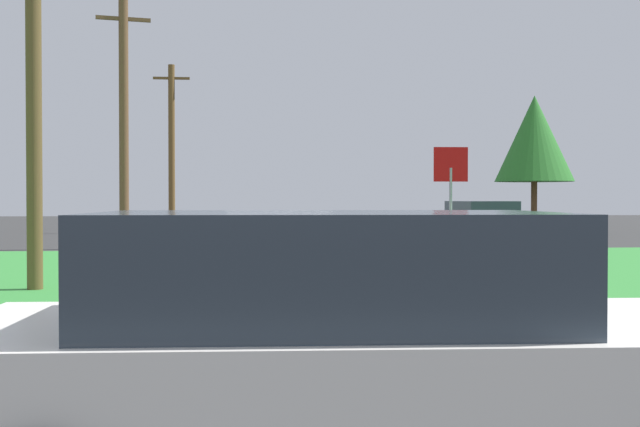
{
  "coord_description": "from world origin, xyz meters",
  "views": [
    {
      "loc": [
        -0.8,
        -19.21,
        1.69
      ],
      "look_at": [
        1.46,
        4.82,
        1.25
      ],
      "focal_mm": 44.7,
      "sensor_mm": 36.0,
      "label": 1
    }
  ],
  "objects_px": {
    "utility_pole_near": "(33,30)",
    "car_on_crossroad": "(478,227)",
    "stop_sign": "(451,183)",
    "utility_pole_mid": "(124,121)",
    "utility_pole_far": "(172,147)",
    "oak_tree_left": "(534,139)",
    "car_behind_on_main_road": "(360,358)"
  },
  "relations": [
    {
      "from": "stop_sign",
      "to": "utility_pole_far",
      "type": "bearing_deg",
      "value": -67.6
    },
    {
      "from": "stop_sign",
      "to": "utility_pole_far",
      "type": "distance_m",
      "value": 23.54
    },
    {
      "from": "utility_pole_near",
      "to": "stop_sign",
      "type": "bearing_deg",
      "value": 23.32
    },
    {
      "from": "utility_pole_near",
      "to": "oak_tree_left",
      "type": "xyz_separation_m",
      "value": [
        17.76,
        23.02,
        -0.07
      ]
    },
    {
      "from": "utility_pole_near",
      "to": "car_on_crossroad",
      "type": "bearing_deg",
      "value": 42.18
    },
    {
      "from": "utility_pole_far",
      "to": "car_on_crossroad",
      "type": "bearing_deg",
      "value": -54.62
    },
    {
      "from": "car_on_crossroad",
      "to": "utility_pole_near",
      "type": "xyz_separation_m",
      "value": [
        -11.1,
        -10.06,
        3.88
      ]
    },
    {
      "from": "utility_pole_mid",
      "to": "oak_tree_left",
      "type": "xyz_separation_m",
      "value": [
        18.09,
        10.25,
        0.3
      ]
    },
    {
      "from": "oak_tree_left",
      "to": "utility_pole_near",
      "type": "bearing_deg",
      "value": -127.64
    },
    {
      "from": "utility_pole_far",
      "to": "utility_pole_mid",
      "type": "bearing_deg",
      "value": -91.93
    },
    {
      "from": "oak_tree_left",
      "to": "car_on_crossroad",
      "type": "bearing_deg",
      "value": -117.18
    },
    {
      "from": "stop_sign",
      "to": "car_behind_on_main_road",
      "type": "relative_size",
      "value": 0.63
    },
    {
      "from": "utility_pole_far",
      "to": "oak_tree_left",
      "type": "relative_size",
      "value": 1.24
    },
    {
      "from": "car_on_crossroad",
      "to": "oak_tree_left",
      "type": "bearing_deg",
      "value": -31.26
    },
    {
      "from": "utility_pole_far",
      "to": "oak_tree_left",
      "type": "xyz_separation_m",
      "value": [
        17.66,
        -2.52,
        0.34
      ]
    },
    {
      "from": "stop_sign",
      "to": "car_behind_on_main_road",
      "type": "bearing_deg",
      "value": 74.64
    },
    {
      "from": "utility_pole_mid",
      "to": "car_behind_on_main_road",
      "type": "bearing_deg",
      "value": -78.44
    },
    {
      "from": "stop_sign",
      "to": "utility_pole_near",
      "type": "xyz_separation_m",
      "value": [
        -8.53,
        -3.68,
        2.62
      ]
    },
    {
      "from": "stop_sign",
      "to": "oak_tree_left",
      "type": "relative_size",
      "value": 0.43
    },
    {
      "from": "car_behind_on_main_road",
      "to": "oak_tree_left",
      "type": "distance_m",
      "value": 36.02
    },
    {
      "from": "stop_sign",
      "to": "utility_pole_near",
      "type": "bearing_deg",
      "value": 24.64
    },
    {
      "from": "utility_pole_far",
      "to": "oak_tree_left",
      "type": "bearing_deg",
      "value": -8.13
    },
    {
      "from": "car_behind_on_main_road",
      "to": "utility_pole_far",
      "type": "distance_m",
      "value": 36.17
    },
    {
      "from": "utility_pole_far",
      "to": "oak_tree_left",
      "type": "height_order",
      "value": "utility_pole_far"
    },
    {
      "from": "car_behind_on_main_road",
      "to": "utility_pole_near",
      "type": "bearing_deg",
      "value": 115.54
    },
    {
      "from": "car_behind_on_main_road",
      "to": "utility_pole_mid",
      "type": "distance_m",
      "value": 23.71
    },
    {
      "from": "utility_pole_far",
      "to": "utility_pole_near",
      "type": "bearing_deg",
      "value": -90.22
    },
    {
      "from": "utility_pole_mid",
      "to": "utility_pole_far",
      "type": "relative_size",
      "value": 1.01
    },
    {
      "from": "stop_sign",
      "to": "utility_pole_mid",
      "type": "distance_m",
      "value": 12.9
    },
    {
      "from": "car_behind_on_main_road",
      "to": "oak_tree_left",
      "type": "relative_size",
      "value": 0.69
    },
    {
      "from": "car_on_crossroad",
      "to": "car_behind_on_main_road",
      "type": "distance_m",
      "value": 21.35
    },
    {
      "from": "car_behind_on_main_road",
      "to": "utility_pole_near",
      "type": "relative_size",
      "value": 0.51
    }
  ]
}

